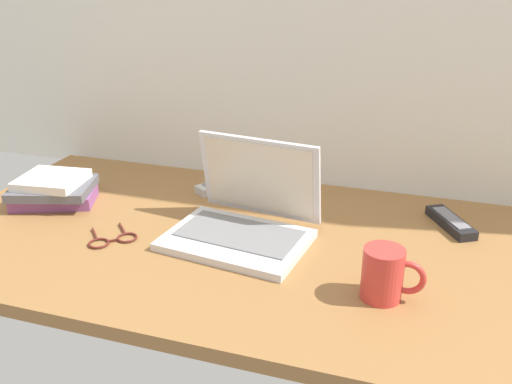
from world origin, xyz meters
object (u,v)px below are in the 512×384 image
remote_control_near (451,222)px  laptop (244,217)px  coffee_mug (385,273)px  eyeglasses (113,240)px  book_stack (53,190)px  remote_control_far (223,184)px

remote_control_near → laptop: bearing=-157.0°
coffee_mug → remote_control_near: bearing=70.4°
coffee_mug → eyeglasses: bearing=176.0°
laptop → book_stack: laptop is taller
remote_control_far → remote_control_near: bearing=-5.5°
book_stack → coffee_mug: bearing=-11.8°
laptop → coffee_mug: (0.33, -0.16, 0.01)m
laptop → eyeglasses: size_ratio=2.44×
coffee_mug → eyeglasses: 0.61m
remote_control_near → eyeglasses: remote_control_near is taller
remote_control_near → book_stack: bearing=-170.1°
coffee_mug → eyeglasses: size_ratio=0.86×
laptop → remote_control_near: bearing=23.0°
eyeglasses → book_stack: (-0.26, 0.14, 0.03)m
remote_control_near → eyeglasses: bearing=-157.0°
eyeglasses → laptop: bearing=23.0°
laptop → eyeglasses: 0.30m
eyeglasses → remote_control_far: bearing=71.1°
eyeglasses → coffee_mug: bearing=-4.0°
laptop → remote_control_near: (0.45, 0.19, -0.03)m
coffee_mug → book_stack: coffee_mug is taller
remote_control_near → remote_control_far: size_ratio=1.01×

